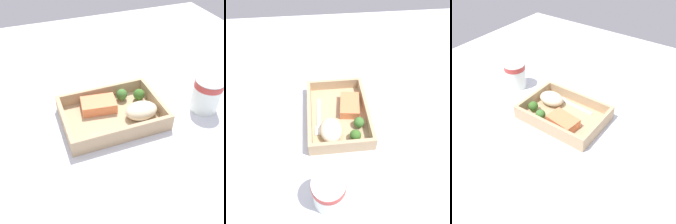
# 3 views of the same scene
# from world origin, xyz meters

# --- Properties ---
(ground_plane) EXTENTS (1.60, 1.60, 0.02)m
(ground_plane) POSITION_xyz_m (0.00, 0.00, -0.01)
(ground_plane) COLOR silver
(takeout_tray) EXTENTS (0.29, 0.20, 0.01)m
(takeout_tray) POSITION_xyz_m (0.00, 0.00, 0.01)
(takeout_tray) COLOR tan
(takeout_tray) RESTS_ON ground_plane
(tray_rim) EXTENTS (0.29, 0.20, 0.04)m
(tray_rim) POSITION_xyz_m (0.00, 0.00, 0.03)
(tray_rim) COLOR tan
(tray_rim) RESTS_ON takeout_tray
(salmon_fillet) EXTENTS (0.11, 0.08, 0.03)m
(salmon_fillet) POSITION_xyz_m (-0.03, 0.04, 0.03)
(salmon_fillet) COLOR #E87F4E
(salmon_fillet) RESTS_ON takeout_tray
(mashed_potatoes) EXTENTS (0.10, 0.07, 0.04)m
(mashed_potatoes) POSITION_xyz_m (0.08, -0.03, 0.03)
(mashed_potatoes) COLOR beige
(mashed_potatoes) RESTS_ON takeout_tray
(broccoli_floret_1) EXTENTS (0.04, 0.04, 0.04)m
(broccoli_floret_1) POSITION_xyz_m (0.06, 0.06, 0.03)
(broccoli_floret_1) COLOR #82A35C
(broccoli_floret_1) RESTS_ON takeout_tray
(broccoli_floret_2) EXTENTS (0.04, 0.04, 0.04)m
(broccoli_floret_2) POSITION_xyz_m (0.11, 0.04, 0.03)
(broccoli_floret_2) COLOR #88AF5A
(broccoli_floret_2) RESTS_ON takeout_tray
(fork) EXTENTS (0.16, 0.03, 0.00)m
(fork) POSITION_xyz_m (0.01, -0.07, 0.01)
(fork) COLOR white
(fork) RESTS_ON takeout_tray
(paper_cup) EXTENTS (0.08, 0.08, 0.10)m
(paper_cup) POSITION_xyz_m (0.28, -0.05, 0.06)
(paper_cup) COLOR white
(paper_cup) RESTS_ON ground_plane
(receipt_slip) EXTENTS (0.13, 0.16, 0.00)m
(receipt_slip) POSITION_xyz_m (-0.27, 0.09, 0.00)
(receipt_slip) COLOR white
(receipt_slip) RESTS_ON ground_plane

